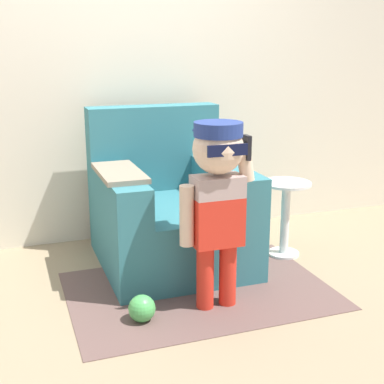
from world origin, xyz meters
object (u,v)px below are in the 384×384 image
at_px(person_child, 217,187).
at_px(armchair, 168,211).
at_px(side_table, 285,212).
at_px(toy_ball, 142,308).

bearing_deg(person_child, armchair, 93.84).
xyz_separation_m(person_child, side_table, (0.73, 0.54, -0.37)).
xyz_separation_m(armchair, toy_ball, (-0.38, -0.76, -0.28)).
bearing_deg(person_child, side_table, 36.62).
xyz_separation_m(person_child, toy_ball, (-0.43, -0.03, -0.61)).
distance_m(armchair, side_table, 0.80).
relative_size(person_child, side_table, 1.97).
xyz_separation_m(armchair, person_child, (0.05, -0.73, 0.34)).
xyz_separation_m(side_table, toy_ball, (-1.16, -0.57, -0.24)).
bearing_deg(armchair, side_table, -13.46).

